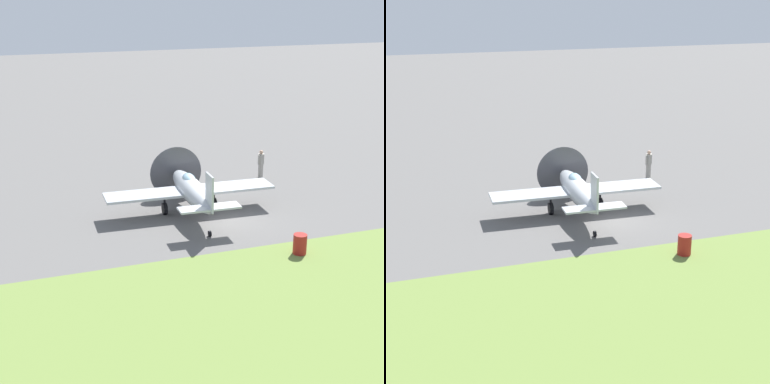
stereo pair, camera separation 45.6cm
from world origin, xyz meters
TOP-DOWN VIEW (x-y plane):
  - ground_plane at (0.00, 0.00)m, footprint 160.00×160.00m
  - grass_verge at (0.00, -9.59)m, footprint 120.00×11.00m
  - airplane_lead at (-1.05, 0.74)m, footprint 8.83×7.00m
  - ground_crew_chief at (4.93, 5.14)m, footprint 0.55×0.39m
  - fuel_drum at (1.90, -5.33)m, footprint 0.60×0.60m

SIDE VIEW (x-z plane):
  - ground_plane at x=0.00m, z-range 0.00..0.00m
  - grass_verge at x=0.00m, z-range 0.00..0.01m
  - fuel_drum at x=1.90m, z-range 0.00..0.90m
  - ground_crew_chief at x=4.93m, z-range 0.05..1.78m
  - airplane_lead at x=-1.05m, z-range -0.26..2.90m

